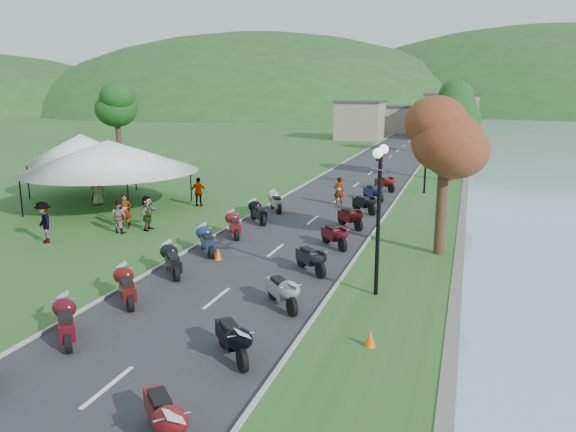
% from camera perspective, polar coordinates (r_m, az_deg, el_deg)
% --- Properties ---
extents(road, '(7.00, 120.00, 0.02)m').
position_cam_1_polar(road, '(41.38, 6.96, 3.19)').
color(road, '#2E2E30').
rests_on(road, ground).
extents(hills_backdrop, '(360.00, 120.00, 76.00)m').
position_cam_1_polar(hills_backdrop, '(200.34, 15.98, 10.36)').
color(hills_backdrop, '#285621').
rests_on(hills_backdrop, ground).
extents(far_building, '(18.00, 16.00, 5.00)m').
position_cam_1_polar(far_building, '(85.73, 11.57, 9.64)').
color(far_building, gray).
rests_on(far_building, ground).
extents(moto_row_left, '(2.60, 35.03, 1.10)m').
position_cam_1_polar(moto_row_left, '(17.99, -18.76, -8.42)').
color(moto_row_left, '#331411').
rests_on(moto_row_left, ground).
extents(moto_row_right, '(2.60, 35.59, 1.10)m').
position_cam_1_polar(moto_row_right, '(23.11, 3.60, -3.06)').
color(moto_row_right, '#331411').
rests_on(moto_row_right, ground).
extents(vendor_tent_main, '(6.77, 6.77, 4.00)m').
position_cam_1_polar(vendor_tent_main, '(34.12, -17.60, 4.02)').
color(vendor_tent_main, white).
rests_on(vendor_tent_main, ground).
extents(vendor_tent_side, '(4.75, 4.75, 4.00)m').
position_cam_1_polar(vendor_tent_side, '(39.32, -20.12, 4.93)').
color(vendor_tent_side, white).
rests_on(vendor_tent_side, ground).
extents(tree_lakeside, '(2.78, 2.78, 7.71)m').
position_cam_1_polar(tree_lakeside, '(23.96, 15.55, 5.14)').
color(tree_lakeside, '#1C551B').
rests_on(tree_lakeside, ground).
extents(pedestrian_a, '(0.78, 0.70, 1.76)m').
position_cam_1_polar(pedestrian_a, '(29.35, -16.12, -1.22)').
color(pedestrian_a, slate).
rests_on(pedestrian_a, ground).
extents(pedestrian_b, '(0.84, 0.55, 1.61)m').
position_cam_1_polar(pedestrian_b, '(28.58, -16.70, -1.63)').
color(pedestrian_b, slate).
rests_on(pedestrian_b, ground).
extents(pedestrian_c, '(1.29, 1.15, 1.91)m').
position_cam_1_polar(pedestrian_c, '(27.89, -23.39, -2.50)').
color(pedestrian_c, slate).
rests_on(pedestrian_c, ground).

